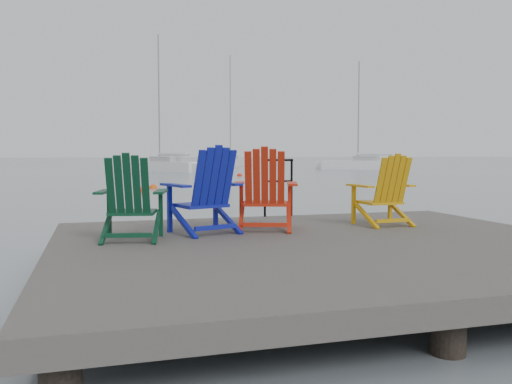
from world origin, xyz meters
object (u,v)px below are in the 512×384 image
object	(u,v)px
chair_blue	(206,191)
buoy_b	(153,188)
chair_red	(265,190)
sailboat_mid	(230,163)
chair_yellow	(385,191)
sailboat_far	(362,165)
sailboat_near	(163,167)
handrail	(278,182)
chair_green	(131,198)
buoy_a	(141,192)
buoy_d	(177,171)
buoy_c	(240,176)

from	to	relation	value
chair_blue	buoy_b	bearing A→B (deg)	69.14
chair_red	sailboat_mid	distance (m)	58.81
chair_red	chair_blue	bearing A→B (deg)	-157.19
chair_red	chair_yellow	size ratio (longest dim) A/B	1.09
chair_red	sailboat_far	bearing A→B (deg)	79.46
chair_red	sailboat_near	world-z (taller)	sailboat_near
sailboat_near	chair_yellow	bearing A→B (deg)	-126.95
chair_blue	chair_red	size ratio (longest dim) A/B	1.01
chair_blue	sailboat_near	xyz separation A→B (m)	(4.03, 38.81, -0.67)
sailboat_mid	handrail	bearing A→B (deg)	-82.38
chair_green	buoy_b	distance (m)	17.25
buoy_a	buoy_d	distance (m)	24.82
chair_red	chair_yellow	world-z (taller)	chair_red
buoy_c	handrail	bearing A→B (deg)	-103.35
chair_red	handrail	bearing A→B (deg)	83.56
chair_green	sailboat_far	size ratio (longest dim) A/B	0.09
buoy_b	buoy_d	distance (m)	22.63
sailboat_far	sailboat_mid	bearing A→B (deg)	62.56
chair_blue	sailboat_near	bearing A→B (deg)	66.67
handrail	buoy_b	xyz separation A→B (m)	(-0.43, 15.31, -1.04)
chair_green	buoy_c	xyz separation A→B (m)	(8.60, 28.09, -0.98)
sailboat_far	buoy_c	size ratio (longest dim) A/B	29.54
handrail	sailboat_far	xyz separation A→B (m)	(21.10, 37.79, -0.69)
buoy_a	buoy_d	bearing A→B (deg)	78.72
sailboat_mid	buoy_a	distance (m)	44.81
buoy_b	buoy_c	bearing A→B (deg)	58.72
chair_red	sailboat_mid	xyz separation A→B (m)	(13.42, 57.26, -0.66)
chair_blue	chair_yellow	distance (m)	2.48
chair_green	sailboat_mid	bearing A→B (deg)	87.37
chair_green	chair_yellow	xyz separation A→B (m)	(3.39, 0.35, -0.00)
sailboat_far	buoy_d	xyz separation A→B (m)	(-17.34, -0.24, -0.36)
buoy_d	sailboat_near	bearing A→B (deg)	-168.97
buoy_d	sailboat_mid	bearing A→B (deg)	63.78
buoy_b	chair_blue	bearing A→B (deg)	-93.45
sailboat_mid	buoy_d	size ratio (longest dim) A/B	33.92
sailboat_far	chair_green	bearing A→B (deg)	-172.91
chair_yellow	sailboat_mid	distance (m)	58.47
chair_green	sailboat_mid	world-z (taller)	sailboat_mid
chair_yellow	sailboat_far	bearing A→B (deg)	59.49
handrail	chair_red	bearing A→B (deg)	-114.93
buoy_b	buoy_a	bearing A→B (deg)	-107.69
buoy_c	chair_yellow	bearing A→B (deg)	-100.63
chair_green	sailboat_near	xyz separation A→B (m)	(4.95, 39.13, -0.63)
sailboat_near	buoy_c	xyz separation A→B (m)	(3.65, -11.03, -0.36)
sailboat_near	sailboat_mid	distance (m)	21.11
sailboat_far	buoy_a	world-z (taller)	sailboat_far
chair_yellow	buoy_d	size ratio (longest dim) A/B	2.36
chair_yellow	sailboat_near	bearing A→B (deg)	84.28
buoy_a	buoy_b	distance (m)	2.20
buoy_c	sailboat_far	bearing A→B (deg)	37.73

